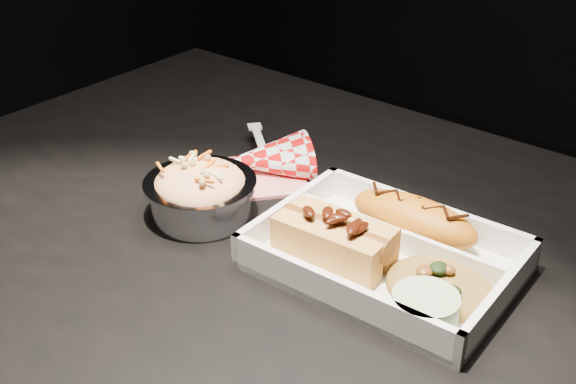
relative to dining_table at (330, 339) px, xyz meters
The scene contains 8 objects.
dining_table is the anchor object (origin of this frame).
food_tray 0.11m from the dining_table, 44.80° to the left, with size 0.26×0.19×0.04m.
fried_pastry 0.16m from the dining_table, 68.89° to the left, with size 0.14×0.06×0.05m, color #C76C13.
hotdog 0.12m from the dining_table, 124.85° to the left, with size 0.12×0.07×0.06m.
fried_rice_mound 0.16m from the dining_table, 15.17° to the left, with size 0.11×0.09×0.03m, color olive.
cupcake_liner 0.16m from the dining_table, 10.69° to the right, with size 0.06×0.06×0.03m, color #A3B98C.
foil_coleslaw_cup 0.22m from the dining_table, behind, with size 0.13×0.13×0.07m.
napkin_fork 0.25m from the dining_table, 148.28° to the left, with size 0.16×0.15×0.10m.
Camera 1 is at (0.34, -0.49, 1.18)m, focal length 45.00 mm.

